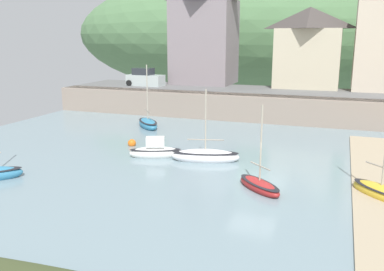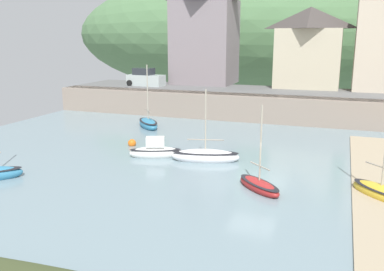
# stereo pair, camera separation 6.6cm
# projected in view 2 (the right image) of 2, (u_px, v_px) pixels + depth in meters

# --- Properties ---
(quay_seawall) EXTENTS (48.00, 9.40, 2.40)m
(quay_seawall) POSITION_uv_depth(u_px,v_px,m) (293.00, 108.00, 38.22)
(quay_seawall) COLOR gray
(quay_seawall) RESTS_ON ground
(hillside_backdrop) EXTENTS (80.00, 44.00, 23.57)m
(hillside_backdrop) POSITION_uv_depth(u_px,v_px,m) (289.00, 34.00, 72.95)
(hillside_backdrop) COLOR #537C4E
(hillside_backdrop) RESTS_ON ground
(waterfront_building_left) EXTENTS (7.00, 6.23, 10.94)m
(waterfront_building_left) POSITION_uv_depth(u_px,v_px,m) (205.00, 35.00, 47.43)
(waterfront_building_left) COLOR gray
(waterfront_building_left) RESTS_ON ground
(waterfront_building_centre) EXTENTS (6.87, 5.53, 8.32)m
(waterfront_building_centre) POSITION_uv_depth(u_px,v_px,m) (309.00, 47.00, 43.90)
(waterfront_building_centre) COLOR beige
(waterfront_building_centre) RESTS_ON ground
(motorboat_with_cabin) EXTENTS (3.17, 3.22, 6.65)m
(motorboat_with_cabin) POSITION_uv_depth(u_px,v_px,m) (381.00, 192.00, 20.26)
(motorboat_with_cabin) COLOR gold
(motorboat_with_cabin) RESTS_ON ground
(sailboat_blue_trim) EXTENTS (3.40, 3.67, 5.60)m
(sailboat_blue_trim) POSITION_uv_depth(u_px,v_px,m) (148.00, 124.00, 36.34)
(sailboat_blue_trim) COLOR teal
(sailboat_blue_trim) RESTS_ON ground
(dinghy_open_wooden) EXTENTS (4.47, 2.25, 4.77)m
(dinghy_open_wooden) POSITION_uv_depth(u_px,v_px,m) (205.00, 156.00, 26.38)
(dinghy_open_wooden) COLOR white
(dinghy_open_wooden) RESTS_ON ground
(sailboat_nearest_shore) EXTENTS (3.54, 2.23, 1.53)m
(sailboat_nearest_shore) POSITION_uv_depth(u_px,v_px,m) (155.00, 151.00, 27.27)
(sailboat_nearest_shore) COLOR white
(sailboat_nearest_shore) RESTS_ON ground
(sailboat_white_hull) EXTENTS (2.95, 2.87, 4.56)m
(sailboat_white_hull) POSITION_uv_depth(u_px,v_px,m) (259.00, 185.00, 21.38)
(sailboat_white_hull) COLOR maroon
(sailboat_white_hull) RESTS_ON ground
(parked_car_near_slipway) EXTENTS (4.21, 1.97, 1.95)m
(parked_car_near_slipway) POSITION_uv_depth(u_px,v_px,m) (145.00, 78.00, 46.20)
(parked_car_near_slipway) COLOR #B1BEBC
(parked_car_near_slipway) RESTS_ON ground
(mooring_buoy) EXTENTS (0.59, 0.59, 0.59)m
(mooring_buoy) POSITION_uv_depth(u_px,v_px,m) (132.00, 143.00, 30.14)
(mooring_buoy) COLOR orange
(mooring_buoy) RESTS_ON ground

